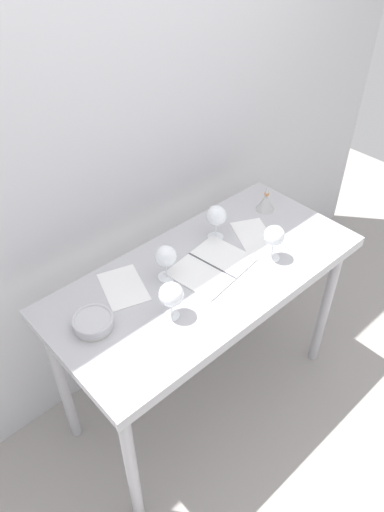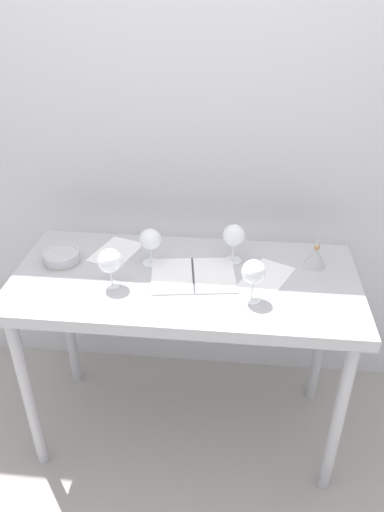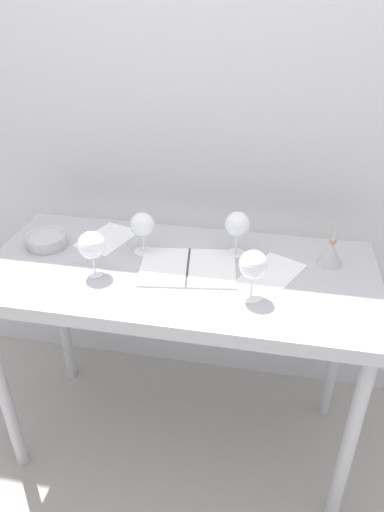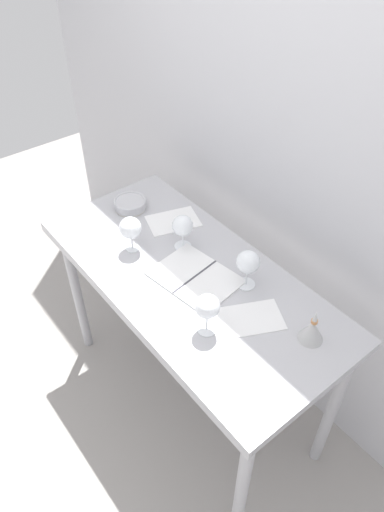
{
  "view_description": "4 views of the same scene",
  "coord_description": "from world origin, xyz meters",
  "px_view_note": "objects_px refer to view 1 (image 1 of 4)",
  "views": [
    {
      "loc": [
        -1.06,
        -1.07,
        2.27
      ],
      "look_at": [
        -0.06,
        0.02,
        1.0
      ],
      "focal_mm": 33.47,
      "sensor_mm": 36.0,
      "label": 1
    },
    {
      "loc": [
        0.19,
        -1.62,
        1.99
      ],
      "look_at": [
        0.03,
        0.0,
        0.99
      ],
      "focal_mm": 34.01,
      "sensor_mm": 36.0,
      "label": 2
    },
    {
      "loc": [
        0.31,
        -1.37,
        1.78
      ],
      "look_at": [
        0.06,
        -0.05,
        0.98
      ],
      "focal_mm": 32.57,
      "sensor_mm": 36.0,
      "label": 3
    },
    {
      "loc": [
        1.1,
        -0.86,
        2.25
      ],
      "look_at": [
        0.0,
        0.01,
        0.99
      ],
      "focal_mm": 33.27,
      "sensor_mm": 36.0,
      "label": 4
    }
  ],
  "objects_px": {
    "wine_glass_far_right": "(216,216)",
    "wine_glass_near_right": "(274,236)",
    "wine_glass_near_left": "(171,295)",
    "open_notebook": "(212,266)",
    "tasting_sheet_lower": "(123,287)",
    "decanter_funnel": "(266,202)",
    "tasting_sheet_upper": "(254,236)",
    "tasting_bowl": "(93,322)",
    "wine_glass_far_left": "(166,257)"
  },
  "relations": [
    {
      "from": "wine_glass_near_right",
      "to": "open_notebook",
      "type": "height_order",
      "value": "wine_glass_near_right"
    },
    {
      "from": "wine_glass_far_right",
      "to": "decanter_funnel",
      "type": "xyz_separation_m",
      "value": [
        0.34,
        -0.01,
        -0.07
      ]
    },
    {
      "from": "wine_glass_far_left",
      "to": "tasting_bowl",
      "type": "bearing_deg",
      "value": -176.23
    },
    {
      "from": "wine_glass_far_right",
      "to": "wine_glass_near_right",
      "type": "distance_m",
      "value": 0.28
    },
    {
      "from": "wine_glass_far_left",
      "to": "open_notebook",
      "type": "height_order",
      "value": "wine_glass_far_left"
    },
    {
      "from": "open_notebook",
      "to": "decanter_funnel",
      "type": "distance_m",
      "value": 0.51
    },
    {
      "from": "wine_glass_near_right",
      "to": "open_notebook",
      "type": "distance_m",
      "value": 0.29
    },
    {
      "from": "open_notebook",
      "to": "decanter_funnel",
      "type": "relative_size",
      "value": 2.6
    },
    {
      "from": "wine_glass_far_right",
      "to": "tasting_sheet_upper",
      "type": "relative_size",
      "value": 0.67
    },
    {
      "from": "tasting_bowl",
      "to": "wine_glass_near_left",
      "type": "bearing_deg",
      "value": -31.36
    },
    {
      "from": "wine_glass_far_right",
      "to": "wine_glass_near_left",
      "type": "height_order",
      "value": "wine_glass_far_right"
    },
    {
      "from": "wine_glass_far_right",
      "to": "wine_glass_near_left",
      "type": "distance_m",
      "value": 0.52
    },
    {
      "from": "decanter_funnel",
      "to": "wine_glass_far_left",
      "type": "bearing_deg",
      "value": -175.84
    },
    {
      "from": "decanter_funnel",
      "to": "wine_glass_far_right",
      "type": "bearing_deg",
      "value": 179.09
    },
    {
      "from": "wine_glass_far_left",
      "to": "wine_glass_near_right",
      "type": "bearing_deg",
      "value": -27.07
    },
    {
      "from": "wine_glass_near_right",
      "to": "open_notebook",
      "type": "relative_size",
      "value": 0.46
    },
    {
      "from": "wine_glass_far_right",
      "to": "tasting_bowl",
      "type": "xyz_separation_m",
      "value": [
        -0.72,
        -0.08,
        -0.09
      ]
    },
    {
      "from": "tasting_sheet_lower",
      "to": "tasting_bowl",
      "type": "relative_size",
      "value": 1.5
    },
    {
      "from": "wine_glass_near_left",
      "to": "open_notebook",
      "type": "height_order",
      "value": "wine_glass_near_left"
    },
    {
      "from": "wine_glass_far_right",
      "to": "wine_glass_far_left",
      "type": "bearing_deg",
      "value": -170.83
    },
    {
      "from": "decanter_funnel",
      "to": "tasting_sheet_upper",
      "type": "bearing_deg",
      "value": -150.99
    },
    {
      "from": "tasting_bowl",
      "to": "tasting_sheet_lower",
      "type": "bearing_deg",
      "value": 25.49
    },
    {
      "from": "tasting_sheet_upper",
      "to": "tasting_sheet_lower",
      "type": "bearing_deg",
      "value": -165.43
    },
    {
      "from": "wine_glass_near_left",
      "to": "tasting_bowl",
      "type": "height_order",
      "value": "wine_glass_near_left"
    },
    {
      "from": "wine_glass_far_right",
      "to": "tasting_sheet_lower",
      "type": "xyz_separation_m",
      "value": [
        -0.51,
        0.02,
        -0.12
      ]
    },
    {
      "from": "wine_glass_far_right",
      "to": "open_notebook",
      "type": "xyz_separation_m",
      "value": [
        -0.16,
        -0.14,
        -0.11
      ]
    },
    {
      "from": "open_notebook",
      "to": "wine_glass_far_left",
      "type": "bearing_deg",
      "value": 148.54
    },
    {
      "from": "wine_glass_near_right",
      "to": "wine_glass_far_left",
      "type": "bearing_deg",
      "value": 152.93
    },
    {
      "from": "tasting_sheet_upper",
      "to": "open_notebook",
      "type": "bearing_deg",
      "value": -150.05
    },
    {
      "from": "wine_glass_far_left",
      "to": "open_notebook",
      "type": "distance_m",
      "value": 0.23
    },
    {
      "from": "decanter_funnel",
      "to": "tasting_sheet_lower",
      "type": "bearing_deg",
      "value": 178.33
    },
    {
      "from": "decanter_funnel",
      "to": "wine_glass_near_right",
      "type": "bearing_deg",
      "value": -134.8
    },
    {
      "from": "wine_glass_far_left",
      "to": "decanter_funnel",
      "type": "height_order",
      "value": "wine_glass_far_left"
    },
    {
      "from": "open_notebook",
      "to": "tasting_sheet_lower",
      "type": "relative_size",
      "value": 1.58
    },
    {
      "from": "open_notebook",
      "to": "tasting_bowl",
      "type": "height_order",
      "value": "tasting_bowl"
    },
    {
      "from": "wine_glass_near_left",
      "to": "tasting_bowl",
      "type": "bearing_deg",
      "value": 148.64
    },
    {
      "from": "wine_glass_near_right",
      "to": "tasting_sheet_lower",
      "type": "height_order",
      "value": "wine_glass_near_right"
    },
    {
      "from": "tasting_sheet_upper",
      "to": "tasting_bowl",
      "type": "distance_m",
      "value": 0.86
    },
    {
      "from": "wine_glass_near_right",
      "to": "tasting_sheet_upper",
      "type": "height_order",
      "value": "wine_glass_near_right"
    },
    {
      "from": "wine_glass_far_left",
      "to": "open_notebook",
      "type": "bearing_deg",
      "value": -23.49
    },
    {
      "from": "open_notebook",
      "to": "tasting_sheet_lower",
      "type": "height_order",
      "value": "open_notebook"
    },
    {
      "from": "wine_glass_far_right",
      "to": "tasting_sheet_lower",
      "type": "relative_size",
      "value": 0.73
    },
    {
      "from": "wine_glass_far_right",
      "to": "decanter_funnel",
      "type": "distance_m",
      "value": 0.35
    },
    {
      "from": "tasting_sheet_upper",
      "to": "wine_glass_far_left",
      "type": "bearing_deg",
      "value": -160.97
    },
    {
      "from": "wine_glass_far_right",
      "to": "wine_glass_near_right",
      "type": "height_order",
      "value": "same"
    },
    {
      "from": "wine_glass_far_left",
      "to": "wine_glass_near_right",
      "type": "xyz_separation_m",
      "value": [
        0.42,
        -0.21,
        0.01
      ]
    },
    {
      "from": "tasting_sheet_lower",
      "to": "tasting_bowl",
      "type": "height_order",
      "value": "tasting_bowl"
    },
    {
      "from": "wine_glass_near_right",
      "to": "tasting_sheet_upper",
      "type": "relative_size",
      "value": 0.67
    },
    {
      "from": "open_notebook",
      "to": "wine_glass_near_right",
      "type": "bearing_deg",
      "value": -37.71
    },
    {
      "from": "wine_glass_far_right",
      "to": "decanter_funnel",
      "type": "bearing_deg",
      "value": -0.91
    }
  ]
}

